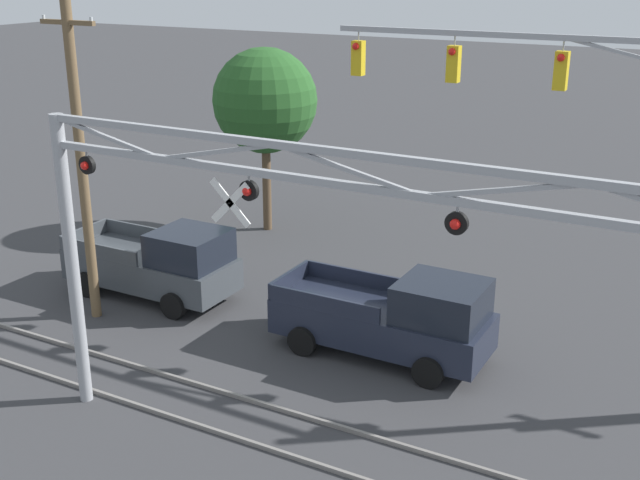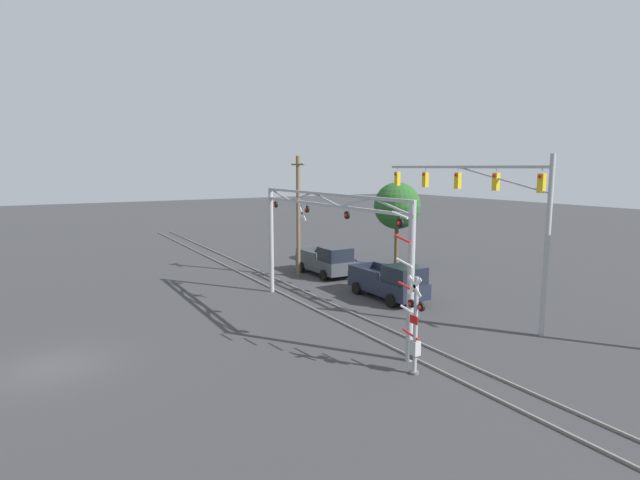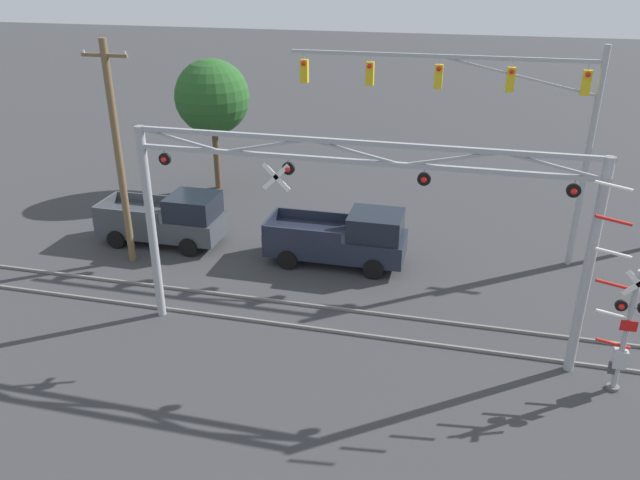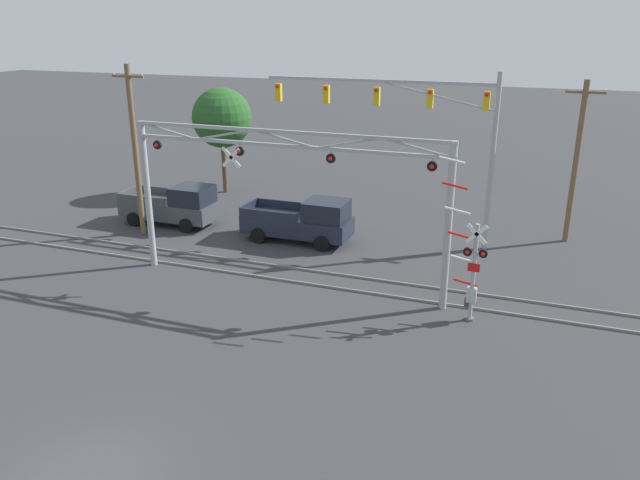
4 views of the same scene
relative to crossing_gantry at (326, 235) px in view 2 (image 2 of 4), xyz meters
The scene contains 10 objects.
ground_plane 13.55m from the crossing_gantry, 89.95° to the right, with size 200.00×200.00×0.00m, color #38383A.
rail_track_near 4.41m from the crossing_gantry, 87.60° to the left, with size 80.00×0.08×0.10m, color gray.
rail_track_far 4.73m from the crossing_gantry, 89.60° to the left, with size 80.00×0.08×0.10m, color gray.
crossing_gantry is the anchor object (origin of this frame).
crossing_signal_mast 8.11m from the crossing_gantry, ahead, with size 1.99×0.35×6.21m.
traffic_signal_span 8.78m from the crossing_gantry, 59.75° to the left, with size 11.58×0.39×8.54m.
pickup_truck_lead 6.48m from the crossing_gantry, 103.76° to the left, with size 5.54×2.32×2.27m.
pickup_truck_following 11.10m from the crossing_gantry, 148.45° to the left, with size 5.31×2.32×2.27m.
utility_pole_left 10.40m from the crossing_gantry, 159.89° to the left, with size 1.80×0.28×8.72m.
background_tree_beyond_span 15.84m from the crossing_gantry, 127.61° to the left, with size 3.78×3.78×6.74m.
Camera 2 is at (21.80, -0.31, 7.92)m, focal length 28.00 mm.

